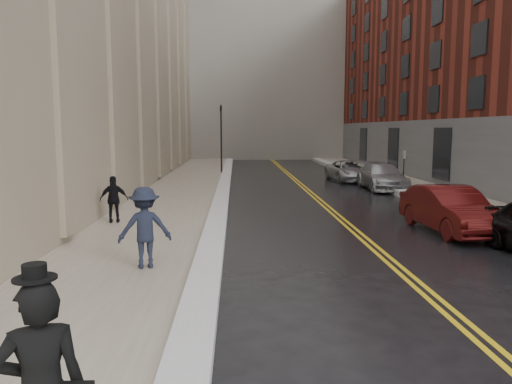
{
  "coord_description": "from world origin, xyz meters",
  "views": [
    {
      "loc": [
        -1.5,
        -7.53,
        3.43
      ],
      "look_at": [
        -0.92,
        6.86,
        1.6
      ],
      "focal_mm": 35.0,
      "sensor_mm": 36.0,
      "label": 1
    }
  ],
  "objects": [
    {
      "name": "ground",
      "position": [
        0.0,
        0.0,
        0.0
      ],
      "size": [
        160.0,
        160.0,
        0.0
      ],
      "primitive_type": "plane",
      "color": "black",
      "rests_on": "ground"
    },
    {
      "name": "sidewalk_left",
      "position": [
        -4.5,
        16.0,
        0.07
      ],
      "size": [
        4.0,
        64.0,
        0.15
      ],
      "primitive_type": "cube",
      "color": "gray",
      "rests_on": "ground"
    },
    {
      "name": "sidewalk_right",
      "position": [
        9.0,
        16.0,
        0.07
      ],
      "size": [
        3.0,
        64.0,
        0.15
      ],
      "primitive_type": "cube",
      "color": "gray",
      "rests_on": "ground"
    },
    {
      "name": "lane_stripe_a",
      "position": [
        2.38,
        16.0,
        0.0
      ],
      "size": [
        0.12,
        64.0,
        0.01
      ],
      "primitive_type": "cube",
      "color": "gold",
      "rests_on": "ground"
    },
    {
      "name": "lane_stripe_b",
      "position": [
        2.62,
        16.0,
        0.0
      ],
      "size": [
        0.12,
        64.0,
        0.01
      ],
      "primitive_type": "cube",
      "color": "gold",
      "rests_on": "ground"
    },
    {
      "name": "snow_ridge_left",
      "position": [
        -2.2,
        16.0,
        0.13
      ],
      "size": [
        0.7,
        60.8,
        0.26
      ],
      "primitive_type": "cube",
      "color": "silver",
      "rests_on": "ground"
    },
    {
      "name": "snow_ridge_right",
      "position": [
        7.15,
        16.0,
        0.15
      ],
      "size": [
        0.85,
        60.8,
        0.3
      ],
      "primitive_type": "cube",
      "color": "silver",
      "rests_on": "ground"
    },
    {
      "name": "traffic_signal",
      "position": [
        -2.6,
        30.0,
        3.08
      ],
      "size": [
        0.18,
        0.15,
        5.2
      ],
      "color": "black",
      "rests_on": "ground"
    },
    {
      "name": "parking_sign_far",
      "position": [
        7.9,
        20.0,
        1.36
      ],
      "size": [
        0.06,
        0.35,
        2.23
      ],
      "color": "black",
      "rests_on": "ground"
    },
    {
      "name": "car_maroon",
      "position": [
        5.59,
        8.54,
        0.77
      ],
      "size": [
        1.98,
        4.78,
        1.54
      ],
      "primitive_type": "imported",
      "rotation": [
        0.0,
        0.0,
        0.08
      ],
      "color": "#4A0D0D",
      "rests_on": "ground"
    },
    {
      "name": "car_silver_near",
      "position": [
        6.8,
        20.41,
        0.74
      ],
      "size": [
        2.13,
        5.13,
        1.48
      ],
      "primitive_type": "imported",
      "rotation": [
        0.0,
        0.0,
        -0.01
      ],
      "color": "#A0A2A7",
      "rests_on": "ground"
    },
    {
      "name": "car_silver_far",
      "position": [
        5.94,
        24.89,
        0.67
      ],
      "size": [
        2.6,
        5.01,
        1.35
      ],
      "primitive_type": "imported",
      "rotation": [
        0.0,
        0.0,
        0.08
      ],
      "color": "#AAACB2",
      "rests_on": "ground"
    },
    {
      "name": "pedestrian_b",
      "position": [
        -3.67,
        4.13,
        1.11
      ],
      "size": [
        1.38,
        0.99,
        1.93
      ],
      "primitive_type": "imported",
      "rotation": [
        0.0,
        0.0,
        3.38
      ],
      "color": "#1A1E2F",
      "rests_on": "sidewalk_left"
    },
    {
      "name": "pedestrian_c",
      "position": [
        -5.79,
        9.97,
        0.97
      ],
      "size": [
        1.02,
        0.57,
        1.65
      ],
      "primitive_type": "imported",
      "rotation": [
        0.0,
        0.0,
        3.32
      ],
      "color": "black",
      "rests_on": "sidewalk_left"
    }
  ]
}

